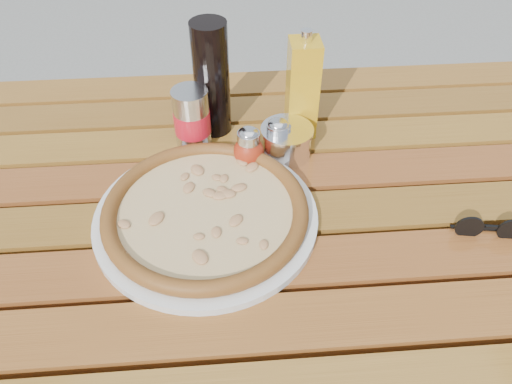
{
  "coord_description": "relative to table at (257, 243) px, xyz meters",
  "views": [
    {
      "loc": [
        -0.04,
        -0.57,
        1.35
      ],
      "look_at": [
        0.0,
        0.02,
        0.78
      ],
      "focal_mm": 35.0,
      "sensor_mm": 36.0,
      "label": 1
    }
  ],
  "objects": [
    {
      "name": "plate",
      "position": [
        -0.08,
        -0.01,
        0.08
      ],
      "size": [
        0.42,
        0.42,
        0.01
      ],
      "primitive_type": "cylinder",
      "rotation": [
        0.0,
        0.0,
        -0.2
      ],
      "color": "silver",
      "rests_on": "table"
    },
    {
      "name": "sunglasses",
      "position": [
        0.36,
        -0.07,
        0.09
      ],
      "size": [
        0.11,
        0.04,
        0.04
      ],
      "rotation": [
        0.0,
        0.0,
        -0.16
      ],
      "color": "black",
      "rests_on": "table"
    },
    {
      "name": "pizza",
      "position": [
        -0.08,
        -0.01,
        0.1
      ],
      "size": [
        0.35,
        0.35,
        0.03
      ],
      "rotation": [
        0.0,
        0.0,
        -0.07
      ],
      "color": "beige",
      "rests_on": "plate"
    },
    {
      "name": "soda_can",
      "position": [
        -0.1,
        0.19,
        0.13
      ],
      "size": [
        0.07,
        0.07,
        0.12
      ],
      "rotation": [
        0.0,
        0.0,
        -0.05
      ],
      "color": "silver",
      "rests_on": "table"
    },
    {
      "name": "table",
      "position": [
        0.0,
        0.0,
        0.0
      ],
      "size": [
        1.4,
        0.9,
        0.75
      ],
      "color": "#39230C",
      "rests_on": "ground"
    },
    {
      "name": "dark_bottle",
      "position": [
        -0.06,
        0.24,
        0.19
      ],
      "size": [
        0.07,
        0.07,
        0.22
      ],
      "primitive_type": "cylinder",
      "rotation": [
        0.0,
        0.0,
        0.01
      ],
      "color": "black",
      "rests_on": "table"
    },
    {
      "name": "olive_oil_cruet",
      "position": [
        0.1,
        0.22,
        0.17
      ],
      "size": [
        0.06,
        0.06,
        0.21
      ],
      "rotation": [
        0.0,
        0.0,
        0.01
      ],
      "color": "#C38F14",
      "rests_on": "table"
    },
    {
      "name": "parmesan_tin",
      "position": [
        0.07,
        0.15,
        0.11
      ],
      "size": [
        0.13,
        0.13,
        0.07
      ],
      "rotation": [
        0.0,
        0.0,
        0.39
      ],
      "color": "white",
      "rests_on": "table"
    },
    {
      "name": "oregano_shaker",
      "position": [
        0.05,
        0.15,
        0.11
      ],
      "size": [
        0.06,
        0.06,
        0.08
      ],
      "rotation": [
        0.0,
        0.0,
        -0.09
      ],
      "color": "#323B17",
      "rests_on": "table"
    },
    {
      "name": "pepper_shaker",
      "position": [
        -0.01,
        0.12,
        0.11
      ],
      "size": [
        0.07,
        0.07,
        0.08
      ],
      "rotation": [
        0.0,
        0.0,
        -0.28
      ],
      "color": "#AD2D13",
      "rests_on": "table"
    }
  ]
}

